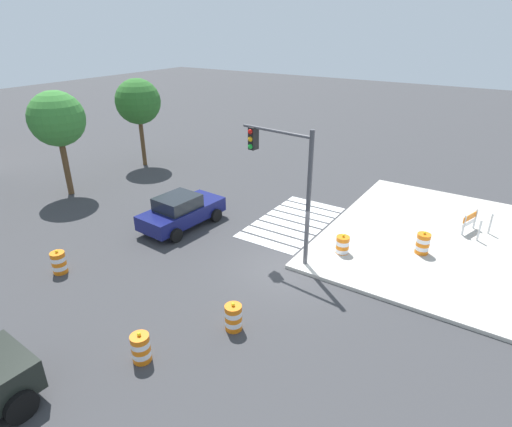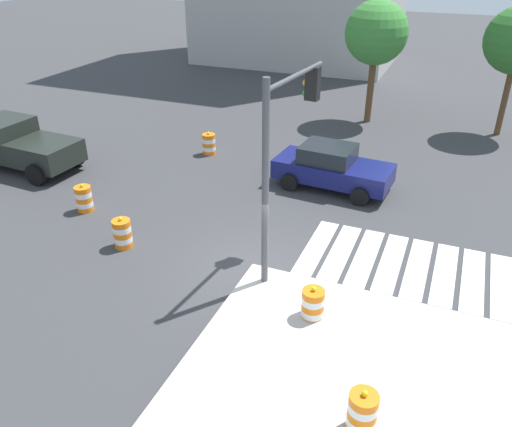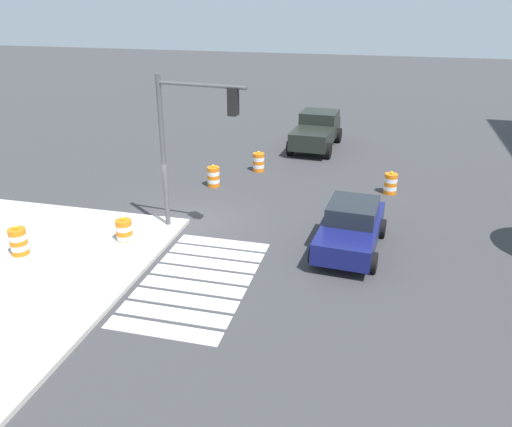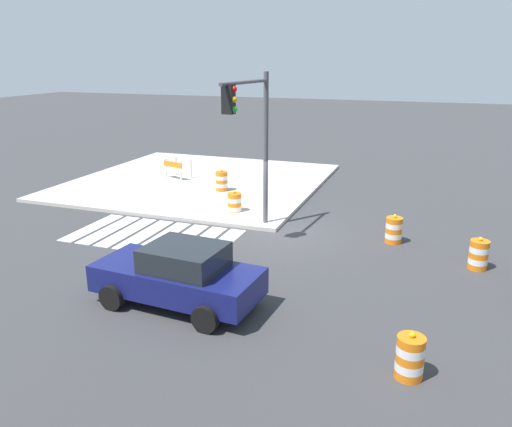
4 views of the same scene
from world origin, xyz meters
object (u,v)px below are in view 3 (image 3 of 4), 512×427
traffic_barrel_on_sidewalk (19,241)px  traffic_light_pole (191,128)px  pickup_truck (317,130)px  traffic_barrel_median_near (259,162)px  traffic_barrel_crosswalk_end (124,232)px  sports_car (351,227)px  traffic_barrel_median_far (390,184)px  traffic_barrel_near_corner (213,177)px

traffic_barrel_on_sidewalk → traffic_light_pole: bearing=124.1°
pickup_truck → traffic_barrel_median_near: bearing=-23.1°
traffic_barrel_crosswalk_end → traffic_barrel_on_sidewalk: traffic_barrel_on_sidewalk is taller
pickup_truck → traffic_light_pole: bearing=-12.1°
traffic_barrel_crosswalk_end → sports_car: bearing=101.8°
traffic_barrel_median_far → traffic_light_pole: bearing=-49.5°
traffic_barrel_median_far → traffic_barrel_median_near: bearing=-104.1°
traffic_barrel_near_corner → traffic_light_pole: 6.01m
traffic_barrel_median_far → traffic_barrel_on_sidewalk: traffic_barrel_on_sidewalk is taller
traffic_barrel_crosswalk_end → traffic_barrel_median_far: size_ratio=1.00×
pickup_truck → traffic_barrel_crosswalk_end: bearing=-18.7°
sports_car → pickup_truck: 12.73m
traffic_barrel_crosswalk_end → traffic_barrel_median_near: same height
traffic_barrel_median_near → traffic_barrel_median_far: bearing=75.9°
traffic_barrel_median_far → pickup_truck: bearing=-147.7°
traffic_barrel_crosswalk_end → traffic_barrel_median_far: (-7.37, 8.91, 0.00)m
traffic_barrel_crosswalk_end → traffic_light_pole: bearing=126.5°
traffic_barrel_crosswalk_end → traffic_barrel_median_near: (-8.96, 2.58, 0.00)m
pickup_truck → traffic_barrel_median_far: pickup_truck is taller
pickup_truck → traffic_light_pole: traffic_light_pole is taller
pickup_truck → traffic_barrel_on_sidewalk: size_ratio=5.15×
traffic_barrel_crosswalk_end → traffic_barrel_median_near: size_ratio=1.00×
traffic_light_pole → pickup_truck: bearing=167.9°
traffic_barrel_on_sidewalk → traffic_barrel_median_near: bearing=153.2°
sports_car → pickup_truck: (-12.39, -2.92, 0.16)m
traffic_barrel_median_near → traffic_light_pole: size_ratio=0.19×
sports_car → traffic_barrel_near_corner: sports_car is taller
traffic_barrel_near_corner → traffic_barrel_median_near: (-2.61, 1.46, 0.00)m
traffic_light_pole → traffic_barrel_on_sidewalk: bearing=-55.9°
traffic_light_pole → traffic_barrel_near_corner: bearing=-169.0°
sports_car → traffic_barrel_median_near: sports_car is taller
traffic_barrel_near_corner → traffic_barrel_median_near: size_ratio=1.00×
traffic_barrel_crosswalk_end → traffic_barrel_median_far: bearing=129.6°
sports_car → traffic_barrel_on_sidewalk: sports_car is taller
traffic_barrel_median_near → traffic_barrel_median_far: same height
sports_car → traffic_light_pole: 6.39m
traffic_barrel_median_far → traffic_barrel_on_sidewalk: bearing=-52.0°
traffic_barrel_median_far → sports_car: bearing=-12.3°
pickup_truck → traffic_barrel_median_far: size_ratio=5.15×
pickup_truck → traffic_barrel_near_corner: pickup_truck is taller
sports_car → traffic_barrel_median_near: bearing=-145.5°
traffic_barrel_near_corner → traffic_barrel_crosswalk_end: size_ratio=1.00×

